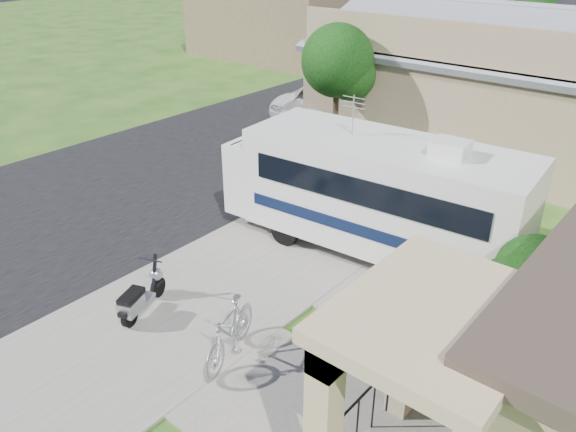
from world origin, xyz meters
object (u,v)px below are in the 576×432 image
Objects in this scene: motorhome at (374,191)px; scooter at (140,297)px; bicycle at (230,335)px; van at (420,70)px; pickup_truck at (340,100)px; garden_hose at (372,432)px; shrub at (531,312)px.

motorhome is 5.89m from scooter.
van is at bearing 90.45° from bicycle.
garden_hose is (10.04, -13.37, -0.79)m from pickup_truck.
van is (-6.92, 15.52, -0.74)m from motorhome.
garden_hose is (3.20, -4.95, -1.55)m from motorhome.
bicycle is 15.27m from pickup_truck.
shrub reaches higher than pickup_truck.
pickup_truck is (-11.34, 10.67, -0.62)m from shrub.
shrub is at bearing 138.57° from pickup_truck.
motorhome is 1.24× the size of van.
motorhome reaches higher than shrub.
motorhome is at bearing -63.91° from van.
bicycle is at bearing -68.90° from van.
bicycle is 21.84m from van.
garden_hose is (-1.30, -2.70, -1.41)m from shrub.
motorhome reaches higher than scooter.
scooter is (-6.67, -3.10, -1.02)m from shrub.
motorhome is 2.60× the size of shrub.
pickup_truck reaches higher than bicycle.
pickup_truck is at bearing 98.92° from bicycle.
pickup_truck is at bearing 87.93° from scooter.
bicycle is 3.04m from garden_hose.
bicycle is 0.31× the size of pickup_truck.
motorhome is at bearing 47.06° from scooter.
bicycle is at bearing -146.22° from shrub.
motorhome is 5.03m from shrub.
scooter is at bearing -155.10° from shrub.
motorhome is 10.88m from pickup_truck.
garden_hose is at bearing -16.54° from scooter.
shrub is at bearing 64.30° from garden_hose.
van is 17.52× the size of garden_hose.
pickup_truck is 1.02× the size of van.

